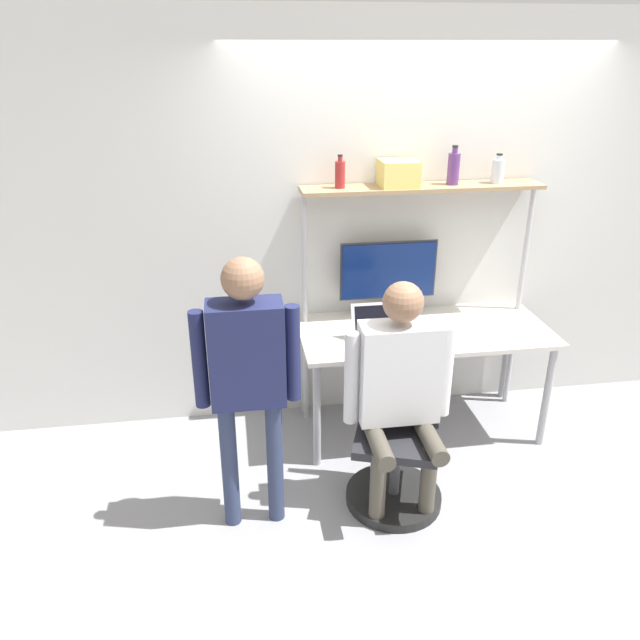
{
  "coord_description": "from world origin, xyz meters",
  "views": [
    {
      "loc": [
        -1.23,
        -3.19,
        2.48
      ],
      "look_at": [
        -0.78,
        -0.14,
        1.11
      ],
      "focal_mm": 35.0,
      "sensor_mm": 36.0,
      "label": 1
    }
  ],
  "objects_px": {
    "person_seated": "(400,381)",
    "bottle_red": "(340,174)",
    "cell_phone": "(421,343)",
    "storage_box": "(398,173)",
    "office_chair": "(396,457)",
    "bottle_purple": "(453,168)",
    "laptop": "(379,332)",
    "bottle_clear": "(498,171)",
    "person_standing": "(247,366)",
    "monitor": "(388,273)"
  },
  "relations": [
    {
      "from": "laptop",
      "to": "person_standing",
      "type": "relative_size",
      "value": 0.22
    },
    {
      "from": "laptop",
      "to": "storage_box",
      "type": "xyz_separation_m",
      "value": [
        0.18,
        0.37,
        0.91
      ]
    },
    {
      "from": "bottle_clear",
      "to": "bottle_red",
      "type": "height_order",
      "value": "bottle_red"
    },
    {
      "from": "person_seated",
      "to": "storage_box",
      "type": "bearing_deg",
      "value": 78.21
    },
    {
      "from": "bottle_clear",
      "to": "bottle_red",
      "type": "distance_m",
      "value": 1.03
    },
    {
      "from": "cell_phone",
      "to": "bottle_clear",
      "type": "distance_m",
      "value": 1.21
    },
    {
      "from": "office_chair",
      "to": "person_seated",
      "type": "distance_m",
      "value": 0.53
    },
    {
      "from": "cell_phone",
      "to": "bottle_clear",
      "type": "xyz_separation_m",
      "value": [
        0.58,
        0.44,
        0.97
      ]
    },
    {
      "from": "person_standing",
      "to": "storage_box",
      "type": "bearing_deg",
      "value": 44.55
    },
    {
      "from": "cell_phone",
      "to": "office_chair",
      "type": "relative_size",
      "value": 0.16
    },
    {
      "from": "person_seated",
      "to": "bottle_red",
      "type": "height_order",
      "value": "bottle_red"
    },
    {
      "from": "laptop",
      "to": "bottle_clear",
      "type": "relative_size",
      "value": 1.81
    },
    {
      "from": "person_seated",
      "to": "cell_phone",
      "type": "bearing_deg",
      "value": 62.04
    },
    {
      "from": "office_chair",
      "to": "bottle_red",
      "type": "xyz_separation_m",
      "value": [
        -0.18,
        0.93,
        1.46
      ]
    },
    {
      "from": "storage_box",
      "to": "office_chair",
      "type": "bearing_deg",
      "value": -101.54
    },
    {
      "from": "cell_phone",
      "to": "person_standing",
      "type": "height_order",
      "value": "person_standing"
    },
    {
      "from": "bottle_clear",
      "to": "storage_box",
      "type": "distance_m",
      "value": 0.66
    },
    {
      "from": "person_seated",
      "to": "bottle_purple",
      "type": "relative_size",
      "value": 5.61
    },
    {
      "from": "laptop",
      "to": "person_standing",
      "type": "distance_m",
      "value": 1.07
    },
    {
      "from": "bottle_red",
      "to": "bottle_clear",
      "type": "bearing_deg",
      "value": 0.0
    },
    {
      "from": "monitor",
      "to": "office_chair",
      "type": "bearing_deg",
      "value": -99.63
    },
    {
      "from": "monitor",
      "to": "cell_phone",
      "type": "height_order",
      "value": "monitor"
    },
    {
      "from": "bottle_clear",
      "to": "bottle_purple",
      "type": "height_order",
      "value": "bottle_purple"
    },
    {
      "from": "monitor",
      "to": "storage_box",
      "type": "xyz_separation_m",
      "value": [
        0.03,
        -0.01,
        0.67
      ]
    },
    {
      "from": "laptop",
      "to": "bottle_purple",
      "type": "height_order",
      "value": "bottle_purple"
    },
    {
      "from": "monitor",
      "to": "laptop",
      "type": "bearing_deg",
      "value": -111.01
    },
    {
      "from": "monitor",
      "to": "office_chair",
      "type": "relative_size",
      "value": 0.71
    },
    {
      "from": "monitor",
      "to": "laptop",
      "type": "height_order",
      "value": "monitor"
    },
    {
      "from": "cell_phone",
      "to": "bottle_purple",
      "type": "distance_m",
      "value": 1.12
    },
    {
      "from": "bottle_red",
      "to": "bottle_purple",
      "type": "distance_m",
      "value": 0.73
    },
    {
      "from": "office_chair",
      "to": "bottle_clear",
      "type": "bearing_deg",
      "value": 47.78
    },
    {
      "from": "laptop",
      "to": "person_standing",
      "type": "height_order",
      "value": "person_standing"
    },
    {
      "from": "monitor",
      "to": "storage_box",
      "type": "bearing_deg",
      "value": -25.1
    },
    {
      "from": "laptop",
      "to": "person_standing",
      "type": "bearing_deg",
      "value": -143.01
    },
    {
      "from": "person_standing",
      "to": "bottle_purple",
      "type": "xyz_separation_m",
      "value": [
        1.38,
        1.0,
        0.77
      ]
    },
    {
      "from": "laptop",
      "to": "person_seated",
      "type": "xyz_separation_m",
      "value": [
        -0.03,
        -0.61,
        -0.01
      ]
    },
    {
      "from": "person_seated",
      "to": "bottle_clear",
      "type": "height_order",
      "value": "bottle_clear"
    },
    {
      "from": "person_standing",
      "to": "bottle_clear",
      "type": "bearing_deg",
      "value": 30.92
    },
    {
      "from": "person_standing",
      "to": "bottle_red",
      "type": "xyz_separation_m",
      "value": [
        0.65,
        1.0,
        0.76
      ]
    },
    {
      "from": "cell_phone",
      "to": "storage_box",
      "type": "xyz_separation_m",
      "value": [
        -0.08,
        0.44,
        0.97
      ]
    },
    {
      "from": "cell_phone",
      "to": "laptop",
      "type": "bearing_deg",
      "value": 163.63
    },
    {
      "from": "laptop",
      "to": "person_seated",
      "type": "distance_m",
      "value": 0.61
    },
    {
      "from": "person_seated",
      "to": "storage_box",
      "type": "height_order",
      "value": "storage_box"
    },
    {
      "from": "person_seated",
      "to": "bottle_red",
      "type": "distance_m",
      "value": 1.36
    },
    {
      "from": "monitor",
      "to": "person_seated",
      "type": "relative_size",
      "value": 0.48
    },
    {
      "from": "bottle_red",
      "to": "bottle_purple",
      "type": "height_order",
      "value": "bottle_purple"
    },
    {
      "from": "person_standing",
      "to": "bottle_red",
      "type": "relative_size",
      "value": 7.65
    },
    {
      "from": "office_chair",
      "to": "bottle_purple",
      "type": "bearing_deg",
      "value": 59.55
    },
    {
      "from": "storage_box",
      "to": "bottle_red",
      "type": "bearing_deg",
      "value": 180.0
    },
    {
      "from": "bottle_red",
      "to": "bottle_purple",
      "type": "bearing_deg",
      "value": 0.0
    }
  ]
}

